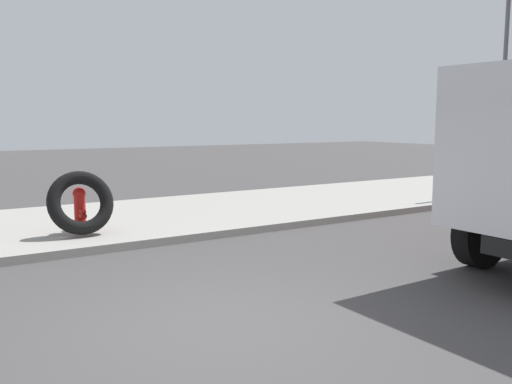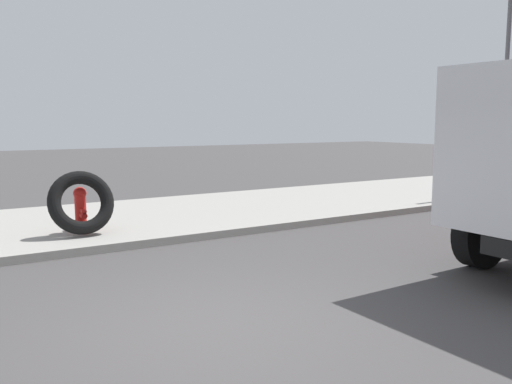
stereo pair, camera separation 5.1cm
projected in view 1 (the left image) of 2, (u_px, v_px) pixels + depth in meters
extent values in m
plane|color=#423F3F|center=(220.00, 328.00, 5.93)|extent=(80.00, 80.00, 0.00)
cube|color=#99968E|center=(74.00, 225.00, 11.38)|extent=(36.00, 5.00, 0.15)
cylinder|color=red|center=(80.00, 214.00, 10.29)|extent=(0.21, 0.21, 0.68)
sphere|color=red|center=(79.00, 193.00, 10.24)|extent=(0.25, 0.25, 0.25)
cylinder|color=red|center=(83.00, 211.00, 10.12)|extent=(0.10, 0.17, 0.10)
cylinder|color=red|center=(77.00, 209.00, 10.44)|extent=(0.10, 0.17, 0.10)
cylinder|color=red|center=(83.00, 216.00, 10.13)|extent=(0.12, 0.17, 0.12)
torus|color=black|center=(81.00, 203.00, 9.95)|extent=(1.22, 0.67, 1.22)
cylinder|color=black|center=(481.00, 232.00, 8.34)|extent=(1.11, 0.32, 1.10)
cylinder|color=#595B5E|center=(503.00, 95.00, 15.37)|extent=(0.12, 0.12, 5.72)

